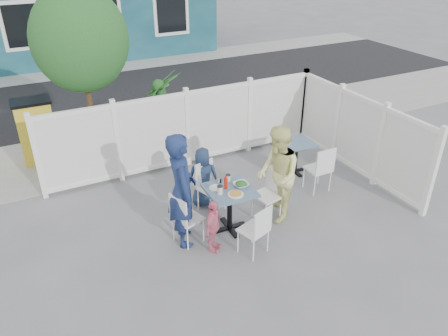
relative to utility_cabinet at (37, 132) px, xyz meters
name	(u,v)px	position (x,y,z in m)	size (l,w,h in m)	color
ground	(239,225)	(2.65, -4.00, -0.65)	(80.00, 80.00, 0.00)	slate
near_sidewalk	(162,140)	(2.65, -0.20, -0.65)	(24.00, 2.60, 0.01)	gray
street	(120,94)	(2.65, 3.50, -0.65)	(24.00, 5.00, 0.01)	black
far_sidewalk	(97,68)	(2.65, 6.60, -0.65)	(24.00, 1.60, 0.01)	gray
fence_back	(188,130)	(2.75, -1.60, 0.13)	(5.86, 0.08, 1.60)	white
fence_right	(357,136)	(5.65, -3.40, 0.13)	(0.08, 3.66, 1.60)	white
tree	(80,40)	(1.05, -0.70, 1.94)	(1.80, 1.62, 3.59)	#382316
utility_cabinet	(37,132)	(0.00, 0.00, 0.00)	(0.70, 0.50, 1.31)	gold
potted_shrub_a	(164,114)	(2.51, -0.90, 0.27)	(1.03, 1.03, 1.84)	#1A5223
potted_shrub_b	(246,108)	(4.48, -1.00, 0.12)	(1.39, 1.20, 1.54)	#1A5223
main_table	(230,198)	(2.46, -4.02, -0.06)	(0.76, 0.76, 0.77)	#385C73
spare_table	(297,149)	(4.56, -2.91, -0.13)	(0.69, 0.69, 0.67)	#385C73
chair_left	(184,216)	(1.66, -4.02, -0.14)	(0.49, 0.50, 0.89)	white
chair_right	(270,190)	(3.24, -4.01, -0.12)	(0.47, 0.48, 0.92)	white
chair_back	(208,182)	(2.42, -3.29, -0.14)	(0.51, 0.50, 0.89)	white
chair_near	(257,227)	(2.52, -4.78, -0.16)	(0.49, 0.48, 0.86)	white
chair_spare	(321,166)	(4.52, -3.74, -0.12)	(0.42, 0.41, 0.92)	white
man	(182,190)	(1.68, -3.95, 0.28)	(0.68, 0.45, 1.86)	navy
woman	(278,175)	(3.33, -4.07, 0.18)	(0.81, 0.63, 1.67)	#E9EC43
boy	(203,177)	(2.39, -3.14, -0.10)	(0.54, 0.35, 1.11)	#1C2D4B
toddler	(213,226)	(1.98, -4.39, -0.21)	(0.52, 0.22, 0.89)	#E06D89
plate_main	(236,194)	(2.46, -4.21, 0.13)	(0.25, 0.25, 0.02)	white
plate_side	(216,188)	(2.27, -3.90, 0.13)	(0.21, 0.21, 0.01)	white
salad_bowl	(241,185)	(2.66, -4.03, 0.15)	(0.24, 0.24, 0.06)	white
coffee_cup_a	(220,190)	(2.26, -4.07, 0.18)	(0.09, 0.09, 0.13)	beige
coffee_cup_b	(228,178)	(2.54, -3.80, 0.18)	(0.08, 0.08, 0.12)	beige
ketchup_bottle	(226,183)	(2.41, -3.97, 0.21)	(0.06, 0.06, 0.19)	red
salt_shaker	(219,181)	(2.39, -3.77, 0.15)	(0.03, 0.03, 0.06)	white
pepper_shaker	(221,181)	(2.42, -3.77, 0.15)	(0.03, 0.03, 0.07)	black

